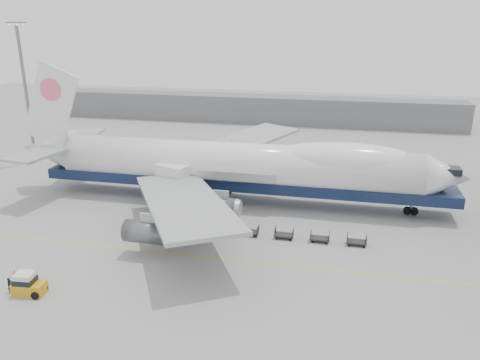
% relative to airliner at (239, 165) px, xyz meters
% --- Properties ---
extents(ground, '(260.00, 260.00, 0.00)m').
position_rel_airliner_xyz_m(ground, '(-0.64, -12.00, -5.62)').
color(ground, gray).
rests_on(ground, ground).
extents(apron_line, '(60.00, 0.15, 0.01)m').
position_rel_airliner_xyz_m(apron_line, '(-0.64, -18.00, -5.62)').
color(apron_line, gold).
rests_on(apron_line, ground).
extents(hangar, '(110.00, 8.00, 7.00)m').
position_rel_airliner_xyz_m(hangar, '(-10.64, 58.00, -2.12)').
color(hangar, slate).
rests_on(hangar, ground).
extents(floodlight_mast, '(2.40, 2.40, 25.43)m').
position_rel_airliner_xyz_m(floodlight_mast, '(-42.64, 12.00, 8.64)').
color(floodlight_mast, slate).
rests_on(floodlight_mast, ground).
extents(airliner, '(67.00, 55.30, 19.98)m').
position_rel_airliner_xyz_m(airliner, '(0.00, 0.00, 0.00)').
color(airliner, white).
rests_on(airliner, ground).
extents(catering_truck, '(5.53, 4.56, 6.10)m').
position_rel_airliner_xyz_m(catering_truck, '(-8.96, -3.48, -2.18)').
color(catering_truck, '#161C43').
rests_on(catering_truck, ground).
extents(baggage_tug, '(3.21, 1.94, 2.24)m').
position_rel_airliner_xyz_m(baggage_tug, '(-14.82, -29.02, -4.63)').
color(baggage_tug, '#C59012').
rests_on(baggage_tug, ground).
extents(ground_worker, '(0.43, 0.61, 1.61)m').
position_rel_airliner_xyz_m(ground_worker, '(-16.69, -29.21, -4.82)').
color(ground_worker, black).
rests_on(ground_worker, ground).
extents(traffic_cone, '(0.38, 0.38, 0.56)m').
position_rel_airliner_xyz_m(traffic_cone, '(-18.67, -26.06, -5.36)').
color(traffic_cone, '#DB570B').
rests_on(traffic_cone, ground).
extents(dolly_0, '(2.30, 1.35, 1.30)m').
position_rel_airliner_xyz_m(dolly_0, '(-9.31, -11.25, -5.09)').
color(dolly_0, '#2D2D30').
rests_on(dolly_0, ground).
extents(dolly_1, '(2.30, 1.35, 1.30)m').
position_rel_airliner_xyz_m(dolly_1, '(-4.94, -11.25, -5.09)').
color(dolly_1, '#2D2D30').
rests_on(dolly_1, ground).
extents(dolly_2, '(2.30, 1.35, 1.30)m').
position_rel_airliner_xyz_m(dolly_2, '(-0.58, -11.25, -5.09)').
color(dolly_2, '#2D2D30').
rests_on(dolly_2, ground).
extents(dolly_3, '(2.30, 1.35, 1.30)m').
position_rel_airliner_xyz_m(dolly_3, '(3.78, -11.25, -5.09)').
color(dolly_3, '#2D2D30').
rests_on(dolly_3, ground).
extents(dolly_4, '(2.30, 1.35, 1.30)m').
position_rel_airliner_xyz_m(dolly_4, '(8.15, -11.25, -5.09)').
color(dolly_4, '#2D2D30').
rests_on(dolly_4, ground).
extents(dolly_5, '(2.30, 1.35, 1.30)m').
position_rel_airliner_xyz_m(dolly_5, '(12.51, -11.25, -5.09)').
color(dolly_5, '#2D2D30').
rests_on(dolly_5, ground).
extents(dolly_6, '(2.30, 1.35, 1.30)m').
position_rel_airliner_xyz_m(dolly_6, '(16.87, -11.25, -5.09)').
color(dolly_6, '#2D2D30').
rests_on(dolly_6, ground).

